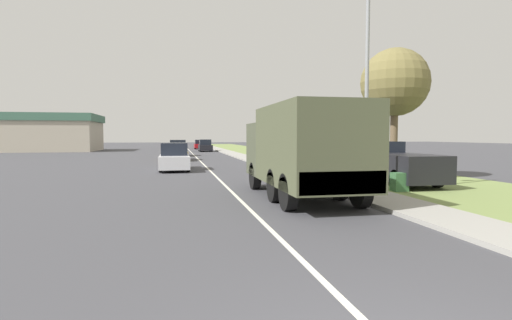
% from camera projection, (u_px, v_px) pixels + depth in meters
% --- Properties ---
extents(ground_plane, '(180.00, 180.00, 0.00)m').
position_uv_depth(ground_plane, '(195.00, 156.00, 42.29)').
color(ground_plane, '#424247').
extents(lane_centre_stripe, '(0.12, 120.00, 0.00)m').
position_uv_depth(lane_centre_stripe, '(195.00, 156.00, 42.29)').
color(lane_centre_stripe, silver).
rests_on(lane_centre_stripe, ground).
extents(sidewalk_right, '(1.80, 120.00, 0.12)m').
position_uv_depth(sidewalk_right, '(237.00, 155.00, 43.18)').
color(sidewalk_right, '#9E9B93').
rests_on(sidewalk_right, ground).
extents(grass_strip_right, '(7.00, 120.00, 0.02)m').
position_uv_depth(grass_strip_right, '(276.00, 155.00, 44.07)').
color(grass_strip_right, olive).
rests_on(grass_strip_right, ground).
extents(military_truck, '(2.50, 7.04, 3.07)m').
position_uv_depth(military_truck, '(302.00, 148.00, 13.37)').
color(military_truck, '#474C38').
rests_on(military_truck, ground).
extents(car_nearest_ahead, '(1.76, 4.78, 1.67)m').
position_uv_depth(car_nearest_ahead, '(174.00, 158.00, 24.55)').
color(car_nearest_ahead, silver).
rests_on(car_nearest_ahead, ground).
extents(car_second_ahead, '(1.88, 4.42, 1.45)m').
position_uv_depth(car_second_ahead, '(177.00, 153.00, 34.51)').
color(car_second_ahead, tan).
rests_on(car_second_ahead, ground).
extents(car_third_ahead, '(1.81, 4.13, 1.69)m').
position_uv_depth(car_third_ahead, '(178.00, 149.00, 41.99)').
color(car_third_ahead, tan).
rests_on(car_third_ahead, ground).
extents(car_fourth_ahead, '(1.71, 4.08, 1.62)m').
position_uv_depth(car_fourth_ahead, '(205.00, 146.00, 54.09)').
color(car_fourth_ahead, black).
rests_on(car_fourth_ahead, ground).
extents(car_farthest_ahead, '(1.91, 4.15, 1.49)m').
position_uv_depth(car_farthest_ahead, '(200.00, 145.00, 64.50)').
color(car_farthest_ahead, maroon).
rests_on(car_farthest_ahead, ground).
extents(pickup_truck, '(2.03, 5.73, 1.82)m').
position_uv_depth(pickup_truck, '(389.00, 163.00, 17.90)').
color(pickup_truck, black).
rests_on(pickup_truck, grass_strip_right).
extents(lamp_post, '(1.69, 0.24, 8.07)m').
position_uv_depth(lamp_post, '(362.00, 59.00, 14.31)').
color(lamp_post, gray).
rests_on(lamp_post, sidewalk_right).
extents(tree_mid_right, '(3.28, 3.28, 6.32)m').
position_uv_depth(tree_mid_right, '(395.00, 83.00, 19.31)').
color(tree_mid_right, brown).
rests_on(tree_mid_right, grass_strip_right).
extents(utility_box, '(0.55, 0.45, 0.70)m').
position_uv_depth(utility_box, '(399.00, 182.00, 15.02)').
color(utility_box, '#3D7042').
rests_on(utility_box, grass_strip_right).
extents(building_distant, '(14.63, 10.70, 5.07)m').
position_uv_depth(building_distant, '(43.00, 133.00, 55.04)').
color(building_distant, '#B2A893').
rests_on(building_distant, ground).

